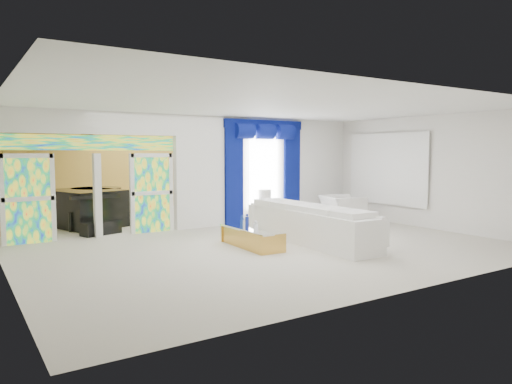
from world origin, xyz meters
TOP-DOWN VIEW (x-y plane):
  - floor at (0.00, 0.00)m, footprint 12.00×12.00m
  - dividing_wall at (2.15, 1.00)m, footprint 5.70×0.18m
  - dividing_header at (-2.85, 1.00)m, footprint 4.30×0.18m
  - stained_panel_left at (-4.28, 1.00)m, footprint 0.95×0.04m
  - stained_panel_right at (-1.42, 1.00)m, footprint 0.95×0.04m
  - stained_transom at (-2.85, 1.00)m, footprint 4.00×0.05m
  - window_pane at (1.90, 0.90)m, footprint 1.00×0.02m
  - blue_drape_left at (0.90, 0.87)m, footprint 0.55×0.10m
  - blue_drape_right at (2.90, 0.87)m, footprint 0.55×0.10m
  - blue_pelmet at (1.90, 0.87)m, footprint 2.60×0.12m
  - wall_mirror at (4.94, -1.00)m, footprint 0.04×2.70m
  - gold_curtains at (0.00, 5.90)m, footprint 9.70×0.12m
  - white_sofa at (1.04, -2.27)m, footprint 0.98×3.89m
  - coffee_table at (-0.31, -1.97)m, footprint 0.66×1.79m
  - console_table at (2.15, 0.75)m, footprint 1.17×0.46m
  - table_lamp at (1.85, 0.75)m, footprint 0.36×0.36m
  - armchair at (3.88, -0.28)m, footprint 1.29×1.40m
  - grand_piano at (-2.63, 2.94)m, footprint 2.08×2.37m
  - piano_bench at (-2.63, 1.34)m, footprint 1.03×0.66m
  - tv_console at (-4.64, 2.52)m, footprint 0.59×0.55m
  - chandelier at (-2.30, 3.40)m, footprint 0.60×0.60m
  - decanters at (-0.32, -1.82)m, footprint 0.21×0.83m

SIDE VIEW (x-z plane):
  - floor at x=0.00m, z-range 0.00..0.00m
  - piano_bench at x=-2.63m, z-range 0.00..0.32m
  - console_table at x=2.15m, z-range 0.00..0.38m
  - coffee_table at x=-0.31m, z-range 0.00..0.39m
  - white_sofa at x=1.04m, z-range 0.00..0.74m
  - tv_console at x=-4.64m, z-range 0.00..0.75m
  - armchair at x=3.88m, z-range 0.00..0.76m
  - decanters at x=-0.32m, z-range 0.35..0.61m
  - grand_piano at x=-2.63m, z-range 0.00..1.00m
  - table_lamp at x=1.85m, z-range 0.38..0.96m
  - stained_panel_left at x=-4.28m, z-range 0.00..2.00m
  - stained_panel_right at x=-1.42m, z-range 0.00..2.00m
  - blue_drape_left at x=0.90m, z-range 0.00..2.80m
  - blue_drape_right at x=2.90m, z-range 0.00..2.80m
  - window_pane at x=1.90m, z-range 0.30..2.60m
  - dividing_wall at x=2.15m, z-range 0.00..3.00m
  - gold_curtains at x=0.00m, z-range 0.05..2.95m
  - wall_mirror at x=4.94m, z-range 0.60..2.50m
  - stained_transom at x=-2.85m, z-range 2.08..2.42m
  - chandelier at x=-2.30m, z-range 2.35..2.95m
  - dividing_header at x=-2.85m, z-range 2.45..3.00m
  - blue_pelmet at x=1.90m, z-range 2.69..2.94m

